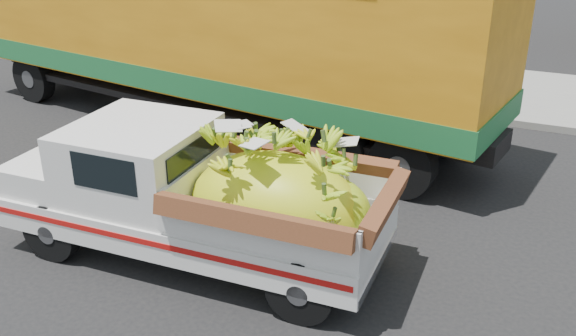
% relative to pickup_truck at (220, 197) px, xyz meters
% --- Properties ---
extents(ground, '(100.00, 100.00, 0.00)m').
position_rel_pickup_truck_xyz_m(ground, '(-1.66, -0.75, -0.97)').
color(ground, black).
rests_on(ground, ground).
extents(curb, '(60.00, 0.25, 0.15)m').
position_rel_pickup_truck_xyz_m(curb, '(-1.66, 7.11, -0.89)').
color(curb, gray).
rests_on(curb, ground).
extents(sidewalk, '(60.00, 4.00, 0.14)m').
position_rel_pickup_truck_xyz_m(sidewalk, '(-1.66, 9.21, -0.90)').
color(sidewalk, gray).
rests_on(sidewalk, ground).
extents(pickup_truck, '(5.16, 1.98, 1.80)m').
position_rel_pickup_truck_xyz_m(pickup_truck, '(0.00, 0.00, 0.00)').
color(pickup_truck, black).
rests_on(pickup_truck, ground).
extents(semi_trailer, '(12.07, 4.42, 3.80)m').
position_rel_pickup_truck_xyz_m(semi_trailer, '(-2.73, 4.65, 1.16)').
color(semi_trailer, black).
rests_on(semi_trailer, ground).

